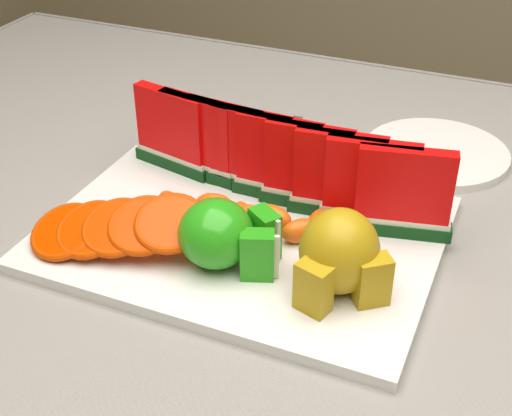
% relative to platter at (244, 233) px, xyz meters
% --- Properties ---
extents(table, '(1.40, 0.90, 0.75)m').
position_rel_platter_xyz_m(table, '(0.08, 0.01, -0.11)').
color(table, '#4F3520').
rests_on(table, ground).
extents(tablecloth, '(1.53, 1.03, 0.20)m').
position_rel_platter_xyz_m(tablecloth, '(0.08, 0.01, -0.05)').
color(tablecloth, slate).
rests_on(tablecloth, table).
extents(platter, '(0.40, 0.30, 0.01)m').
position_rel_platter_xyz_m(platter, '(0.00, 0.00, 0.00)').
color(platter, silver).
rests_on(platter, tablecloth).
extents(apple_cluster, '(0.10, 0.09, 0.07)m').
position_rel_platter_xyz_m(apple_cluster, '(0.01, -0.06, 0.04)').
color(apple_cluster, '#358913').
rests_on(apple_cluster, platter).
extents(pear_cluster, '(0.09, 0.09, 0.08)m').
position_rel_platter_xyz_m(pear_cluster, '(0.12, -0.06, 0.04)').
color(pear_cluster, '#947C07').
rests_on(pear_cluster, platter).
extents(side_plate, '(0.22, 0.22, 0.01)m').
position_rel_platter_xyz_m(side_plate, '(0.15, 0.26, -0.00)').
color(side_plate, silver).
rests_on(side_plate, tablecloth).
extents(fork, '(0.05, 0.19, 0.00)m').
position_rel_platter_xyz_m(fork, '(-0.05, 0.19, -0.00)').
color(fork, silver).
rests_on(fork, tablecloth).
extents(watermelon_row, '(0.39, 0.07, 0.10)m').
position_rel_platter_xyz_m(watermelon_row, '(0.01, 0.07, 0.05)').
color(watermelon_row, '#124018').
rests_on(watermelon_row, platter).
extents(orange_fan_front, '(0.19, 0.12, 0.05)m').
position_rel_platter_xyz_m(orange_fan_front, '(-0.10, -0.08, 0.03)').
color(orange_fan_front, red).
rests_on(orange_fan_front, platter).
extents(orange_fan_back, '(0.29, 0.11, 0.04)m').
position_rel_platter_xyz_m(orange_fan_back, '(-0.01, 0.13, 0.03)').
color(orange_fan_back, red).
rests_on(orange_fan_back, platter).
extents(tangerine_segments, '(0.22, 0.07, 0.03)m').
position_rel_platter_xyz_m(tangerine_segments, '(0.01, 0.01, 0.02)').
color(tangerine_segments, '#EA5A1C').
rests_on(tangerine_segments, platter).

